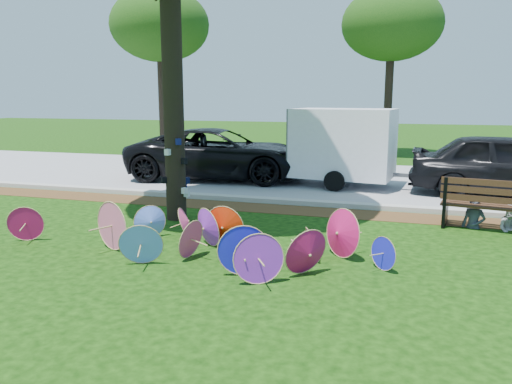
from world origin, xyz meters
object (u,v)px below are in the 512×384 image
(dark_pickup, at_px, (508,165))
(park_bench, at_px, (494,204))
(parasol_pile, at_px, (213,236))
(cargo_trailer, at_px, (343,143))
(person_right, at_px, (512,206))
(black_van, at_px, (219,154))
(person_left, at_px, (476,198))

(dark_pickup, xyz_separation_m, park_bench, (-0.90, -3.87, -0.33))
(parasol_pile, relative_size, park_bench, 3.48)
(cargo_trailer, relative_size, park_bench, 1.41)
(dark_pickup, relative_size, cargo_trailer, 1.75)
(parasol_pile, height_order, person_right, person_right)
(cargo_trailer, bearing_deg, park_bench, -42.62)
(park_bench, xyz_separation_m, person_right, (0.35, 0.05, -0.03))
(dark_pickup, bearing_deg, black_van, 90.42)
(parasol_pile, height_order, park_bench, park_bench)
(dark_pickup, relative_size, person_left, 3.95)
(cargo_trailer, relative_size, person_left, 2.26)
(parasol_pile, height_order, person_left, person_left)
(person_left, relative_size, person_right, 1.26)
(black_van, relative_size, person_left, 4.63)
(park_bench, height_order, person_right, park_bench)
(park_bench, distance_m, person_left, 0.37)
(person_left, height_order, person_right, person_left)
(dark_pickup, bearing_deg, person_right, 175.74)
(dark_pickup, bearing_deg, parasol_pile, 145.22)
(black_van, relative_size, cargo_trailer, 2.05)
(black_van, height_order, dark_pickup, dark_pickup)
(black_van, height_order, cargo_trailer, cargo_trailer)
(cargo_trailer, bearing_deg, dark_pickup, 2.76)
(person_right, bearing_deg, parasol_pile, -136.99)
(cargo_trailer, height_order, park_bench, cargo_trailer)
(person_right, bearing_deg, park_bench, -161.59)
(parasol_pile, bearing_deg, dark_pickup, 51.26)
(parasol_pile, relative_size, black_van, 1.20)
(parasol_pile, relative_size, cargo_trailer, 2.46)
(cargo_trailer, height_order, person_left, cargo_trailer)
(cargo_trailer, bearing_deg, black_van, -175.88)
(dark_pickup, height_order, cargo_trailer, cargo_trailer)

